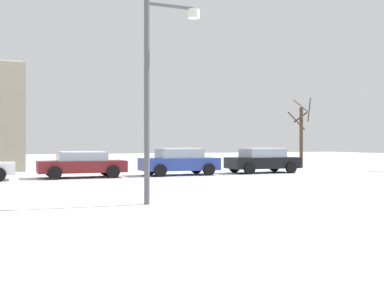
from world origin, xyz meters
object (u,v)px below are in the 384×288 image
Objects in this scene: street_lamp at (157,79)px; parked_car_black at (262,160)px; parked_car_maroon at (82,164)px; parked_car_blue at (179,161)px.

parked_car_black is (10.06, 10.94, -2.81)m from street_lamp.
parked_car_maroon is 5.16m from parked_car_blue.
parked_car_blue is 1.01× the size of parked_car_black.
street_lamp is at bearing -114.10° from parked_car_blue.
parked_car_blue reaches higher than parked_car_maroon.
parked_car_blue reaches higher than parked_car_black.
parked_car_blue is at bearing 179.69° from parked_car_black.
parked_car_blue is at bearing 65.90° from street_lamp.
parked_car_black is at bearing -0.99° from parked_car_maroon.
parked_car_black is (10.32, -0.18, 0.05)m from parked_car_maroon.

